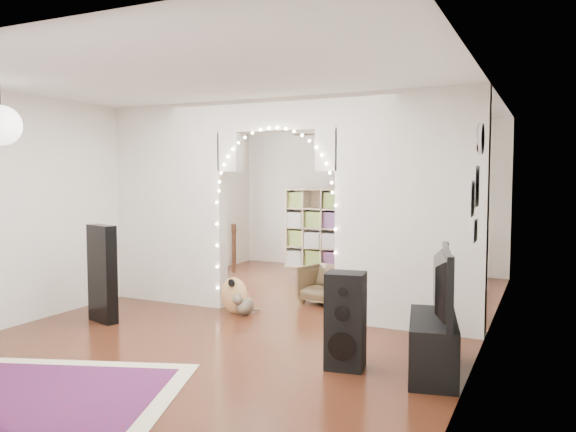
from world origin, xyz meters
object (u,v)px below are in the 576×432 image
at_px(acoustic_guitar, 234,281).
at_px(bookcase, 324,228).
at_px(media_console, 433,346).
at_px(dining_table, 379,236).
at_px(dining_chair_right, 325,284).
at_px(dining_chair_left, 360,262).
at_px(floor_speaker, 345,321).

height_order(acoustic_guitar, bookcase, bookcase).
bearing_deg(media_console, dining_table, 99.74).
relative_size(bookcase, dining_table, 1.18).
xyz_separation_m(acoustic_guitar, bookcase, (-0.27, 3.75, 0.33)).
relative_size(media_console, dining_chair_right, 1.75).
bearing_deg(dining_table, dining_chair_right, -97.60).
distance_m(bookcase, dining_chair_left, 1.20).
relative_size(dining_table, dining_chair_left, 2.29).
height_order(media_console, dining_table, dining_table).
relative_size(floor_speaker, dining_chair_right, 1.54).
xyz_separation_m(acoustic_guitar, dining_chair_left, (0.64, 3.15, -0.17)).
distance_m(bookcase, dining_table, 1.18).
xyz_separation_m(media_console, dining_table, (-1.82, 4.58, 0.43)).
bearing_deg(bookcase, dining_table, -21.74).
height_order(dining_chair_left, dining_chair_right, dining_chair_right).
bearing_deg(dining_chair_left, floor_speaker, -96.57).
height_order(floor_speaker, dining_chair_left, floor_speaker).
bearing_deg(dining_chair_right, acoustic_guitar, -113.66).
xyz_separation_m(floor_speaker, dining_table, (-1.08, 4.78, 0.24)).
bearing_deg(floor_speaker, dining_chair_right, 107.26).
relative_size(acoustic_guitar, floor_speaker, 1.10).
bearing_deg(bookcase, media_console, -66.49).
distance_m(acoustic_guitar, dining_chair_left, 3.22).
xyz_separation_m(acoustic_guitar, media_console, (2.69, -1.11, -0.17)).
xyz_separation_m(media_console, dining_chair_right, (-1.87, 2.15, 0.01)).
distance_m(dining_chair_left, dining_chair_right, 2.12).
bearing_deg(dining_chair_left, bookcase, 123.42).
distance_m(media_console, bookcase, 5.71).
distance_m(floor_speaker, dining_chair_right, 2.61).
bearing_deg(media_console, floor_speaker, -177.16).
xyz_separation_m(floor_speaker, bookcase, (-2.22, 5.06, 0.32)).
bearing_deg(floor_speaker, acoustic_guitar, 137.65).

